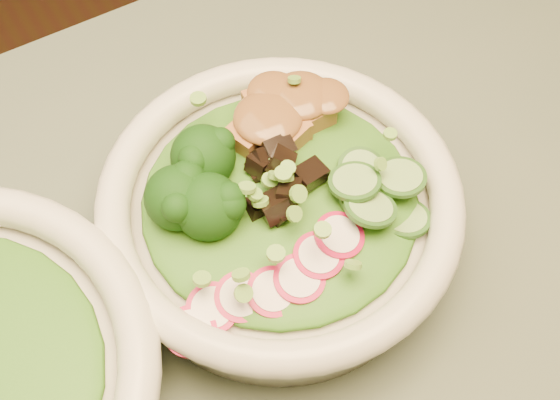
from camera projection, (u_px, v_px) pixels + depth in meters
salad_bowl at (280, 215)px, 0.51m from camera, size 0.24×0.24×0.06m
lettuce_bed at (280, 199)px, 0.50m from camera, size 0.18×0.18×0.02m
broccoli_florets at (192, 189)px, 0.48m from camera, size 0.08×0.07×0.04m
radish_slices at (282, 280)px, 0.46m from camera, size 0.10×0.05×0.02m
cucumber_slices at (371, 194)px, 0.49m from camera, size 0.07×0.07×0.03m
mushroom_heap at (280, 175)px, 0.49m from camera, size 0.07×0.07×0.04m
tofu_cubes at (284, 121)px, 0.52m from camera, size 0.09×0.06×0.03m
peanut_sauce at (284, 110)px, 0.51m from camera, size 0.06×0.05×0.01m
scallion_garnish at (280, 182)px, 0.48m from camera, size 0.17×0.17×0.02m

